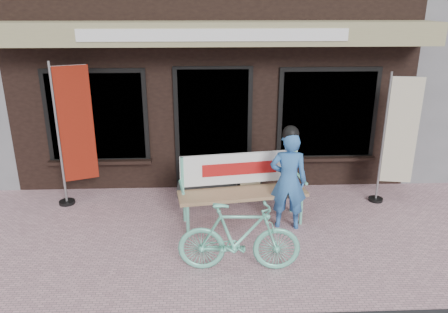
{
  "coord_description": "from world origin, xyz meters",
  "views": [
    {
      "loc": [
        -0.12,
        -5.37,
        3.21
      ],
      "look_at": [
        0.13,
        0.7,
        1.05
      ],
      "focal_mm": 35.0,
      "sensor_mm": 36.0,
      "label": 1
    }
  ],
  "objects_px": {
    "bench": "(241,183)",
    "person": "(288,179)",
    "bicycle": "(239,237)",
    "nobori_red": "(74,132)",
    "nobori_cream": "(398,138)",
    "menu_stand": "(250,179)"
  },
  "relations": [
    {
      "from": "bench",
      "to": "bicycle",
      "type": "relative_size",
      "value": 1.3
    },
    {
      "from": "bicycle",
      "to": "menu_stand",
      "type": "relative_size",
      "value": 1.88
    },
    {
      "from": "bench",
      "to": "person",
      "type": "distance_m",
      "value": 0.73
    },
    {
      "from": "bench",
      "to": "nobori_red",
      "type": "relative_size",
      "value": 0.84
    },
    {
      "from": "bench",
      "to": "menu_stand",
      "type": "height_order",
      "value": "bench"
    },
    {
      "from": "bicycle",
      "to": "nobori_red",
      "type": "xyz_separation_m",
      "value": [
        -2.53,
        2.11,
        0.76
      ]
    },
    {
      "from": "person",
      "to": "nobori_red",
      "type": "bearing_deg",
      "value": 172.32
    },
    {
      "from": "person",
      "to": "nobori_red",
      "type": "height_order",
      "value": "nobori_red"
    },
    {
      "from": "nobori_cream",
      "to": "menu_stand",
      "type": "height_order",
      "value": "nobori_cream"
    },
    {
      "from": "bicycle",
      "to": "nobori_red",
      "type": "height_order",
      "value": "nobori_red"
    },
    {
      "from": "bench",
      "to": "bicycle",
      "type": "height_order",
      "value": "bench"
    },
    {
      "from": "bench",
      "to": "nobori_red",
      "type": "xyz_separation_m",
      "value": [
        -2.66,
        0.77,
        0.61
      ]
    },
    {
      "from": "nobori_red",
      "to": "menu_stand",
      "type": "xyz_separation_m",
      "value": [
        2.85,
        -0.12,
        -0.81
      ]
    },
    {
      "from": "bench",
      "to": "person",
      "type": "relative_size",
      "value": 1.26
    },
    {
      "from": "nobori_red",
      "to": "nobori_cream",
      "type": "relative_size",
      "value": 1.08
    },
    {
      "from": "person",
      "to": "nobori_red",
      "type": "relative_size",
      "value": 0.67
    },
    {
      "from": "person",
      "to": "nobori_cream",
      "type": "height_order",
      "value": "nobori_cream"
    },
    {
      "from": "nobori_red",
      "to": "nobori_cream",
      "type": "height_order",
      "value": "nobori_red"
    },
    {
      "from": "bicycle",
      "to": "nobori_red",
      "type": "bearing_deg",
      "value": 52.99
    },
    {
      "from": "nobori_red",
      "to": "menu_stand",
      "type": "bearing_deg",
      "value": -23.54
    },
    {
      "from": "bench",
      "to": "person",
      "type": "xyz_separation_m",
      "value": [
        0.66,
        -0.25,
        0.16
      ]
    },
    {
      "from": "person",
      "to": "menu_stand",
      "type": "xyz_separation_m",
      "value": [
        -0.47,
        0.9,
        -0.36
      ]
    }
  ]
}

